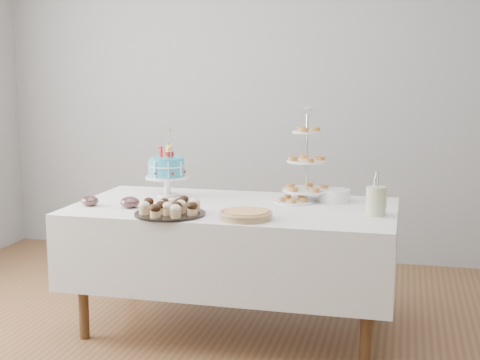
% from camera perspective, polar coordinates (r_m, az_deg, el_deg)
% --- Properties ---
extents(floor, '(5.00, 5.00, 0.00)m').
position_cam_1_polar(floor, '(3.96, -1.66, -14.04)').
color(floor, brown).
rests_on(floor, ground).
extents(walls, '(5.04, 4.04, 2.70)m').
position_cam_1_polar(walls, '(3.65, -1.75, 5.87)').
color(walls, '#949698').
rests_on(walls, floor).
extents(table, '(1.92, 1.02, 0.77)m').
position_cam_1_polar(table, '(4.06, -0.54, -5.35)').
color(table, silver).
rests_on(table, floor).
extents(birthday_cake, '(0.28, 0.28, 0.43)m').
position_cam_1_polar(birthday_cake, '(4.32, -6.23, 0.15)').
color(birthday_cake, white).
rests_on(birthday_cake, table).
extents(cupcake_tray, '(0.40, 0.40, 0.09)m').
position_cam_1_polar(cupcake_tray, '(3.76, -5.99, -2.32)').
color(cupcake_tray, black).
rests_on(cupcake_tray, table).
extents(pie, '(0.29, 0.29, 0.05)m').
position_cam_1_polar(pie, '(3.64, 0.52, -2.94)').
color(pie, tan).
rests_on(pie, table).
extents(tiered_stand, '(0.30, 0.30, 0.58)m').
position_cam_1_polar(tiered_stand, '(4.16, 5.71, 1.56)').
color(tiered_stand, silver).
rests_on(tiered_stand, table).
extents(plate_stack, '(0.20, 0.20, 0.08)m').
position_cam_1_polar(plate_stack, '(4.17, 8.06, -1.31)').
color(plate_stack, white).
rests_on(plate_stack, table).
extents(pastry_plate, '(0.24, 0.24, 0.04)m').
position_cam_1_polar(pastry_plate, '(4.11, 4.58, -1.73)').
color(pastry_plate, white).
rests_on(pastry_plate, table).
extents(jam_bowl_a, '(0.10, 0.10, 0.06)m').
position_cam_1_polar(jam_bowl_a, '(4.10, -12.69, -1.76)').
color(jam_bowl_a, silver).
rests_on(jam_bowl_a, table).
extents(jam_bowl_b, '(0.12, 0.12, 0.07)m').
position_cam_1_polar(jam_bowl_b, '(3.99, -9.37, -1.91)').
color(jam_bowl_b, silver).
rests_on(jam_bowl_b, table).
extents(utensil_pitcher, '(0.12, 0.11, 0.25)m').
position_cam_1_polar(utensil_pitcher, '(3.80, 11.53, -1.67)').
color(utensil_pitcher, silver).
rests_on(utensil_pitcher, table).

